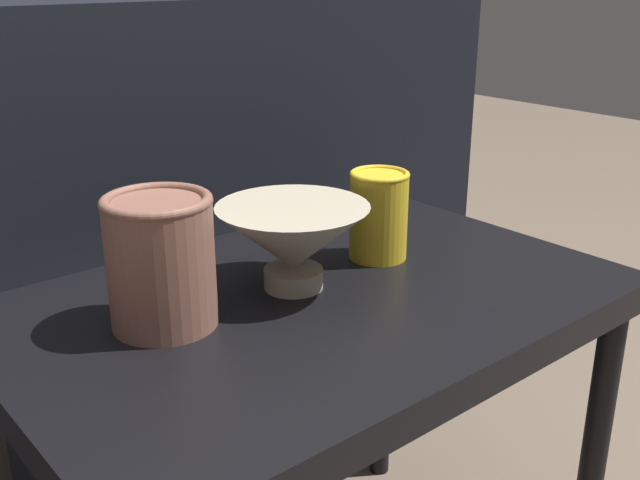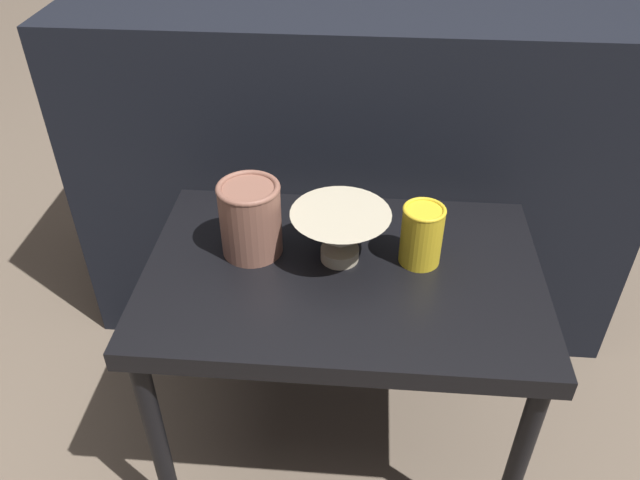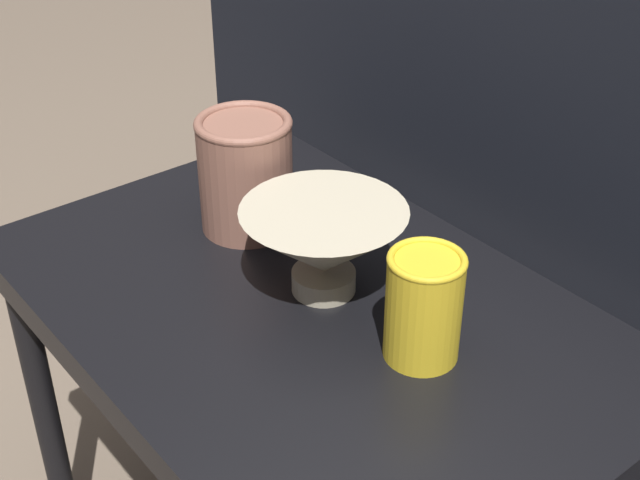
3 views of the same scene
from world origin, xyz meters
The scene contains 5 objects.
table centered at (0.00, 0.00, 0.48)m, with size 0.74×0.49×0.55m.
couch_backdrop centered at (0.00, 0.58, 0.44)m, with size 1.39×0.50×0.87m.
bowl centered at (-0.01, 0.03, 0.61)m, with size 0.19×0.19×0.11m.
vase_textured_left centered at (-0.18, 0.04, 0.62)m, with size 0.12×0.12×0.15m.
vase_colorful_right centered at (0.14, 0.04, 0.61)m, with size 0.08×0.08×0.12m.
Camera 3 is at (0.64, -0.49, 1.14)m, focal length 50.00 mm.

